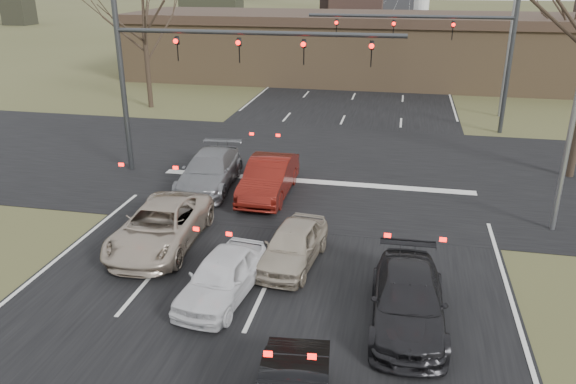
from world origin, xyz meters
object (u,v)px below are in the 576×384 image
(streetlight_right_far, at_px, (509,24))
(car_silver_suv, at_px, (160,226))
(car_grey_ahead, at_px, (210,171))
(car_silver_ahead, at_px, (293,245))
(mast_arm_near, at_px, (192,59))
(building, at_px, (388,48))
(mast_arm_far, at_px, (458,40))
(car_charcoal_sedan, at_px, (408,300))
(streetlight_right_near, at_px, (576,70))
(car_red_ahead, at_px, (269,178))
(car_white_sedan, at_px, (222,276))

(streetlight_right_far, distance_m, car_silver_suv, 25.30)
(car_grey_ahead, bearing_deg, car_silver_ahead, -55.01)
(streetlight_right_far, bearing_deg, mast_arm_near, -136.11)
(building, relative_size, mast_arm_far, 3.81)
(mast_arm_near, distance_m, car_silver_suv, 8.29)
(mast_arm_far, height_order, car_silver_ahead, mast_arm_far)
(streetlight_right_far, xyz_separation_m, car_charcoal_sedan, (-5.32, -23.78, -4.92))
(building, relative_size, car_charcoal_sedan, 9.17)
(streetlight_right_near, bearing_deg, car_red_ahead, 173.81)
(mast_arm_near, height_order, car_white_sedan, mast_arm_near)
(streetlight_right_far, height_order, car_white_sedan, streetlight_right_far)
(streetlight_right_near, distance_m, car_white_sedan, 12.83)
(car_silver_ahead, bearing_deg, car_charcoal_sedan, -28.99)
(streetlight_right_far, xyz_separation_m, car_silver_suv, (-13.32, -20.95, -4.88))
(building, relative_size, streetlight_right_near, 4.24)
(car_charcoal_sedan, bearing_deg, car_silver_ahead, 142.79)
(car_white_sedan, relative_size, car_charcoal_sedan, 0.83)
(streetlight_right_far, relative_size, car_red_ahead, 2.14)
(mast_arm_far, distance_m, streetlight_right_far, 5.12)
(building, relative_size, car_silver_ahead, 11.20)
(mast_arm_far, xyz_separation_m, car_silver_ahead, (-5.68, -17.26, -4.37))
(streetlight_right_near, distance_m, car_grey_ahead, 13.98)
(building, bearing_deg, car_red_ahead, -97.53)
(car_charcoal_sedan, distance_m, car_red_ahead, 9.66)
(streetlight_right_near, relative_size, car_charcoal_sedan, 2.16)
(car_silver_ahead, bearing_deg, mast_arm_near, 134.98)
(mast_arm_far, bearing_deg, building, 105.58)
(mast_arm_far, bearing_deg, car_white_sedan, -110.30)
(car_white_sedan, xyz_separation_m, car_grey_ahead, (-3.15, 8.10, 0.08))
(streetlight_right_near, xyz_separation_m, car_silver_suv, (-12.82, -3.95, -4.88))
(mast_arm_far, bearing_deg, car_charcoal_sedan, -96.30)
(car_silver_ahead, bearing_deg, mast_arm_far, 78.48)
(car_red_ahead, bearing_deg, car_silver_suv, -115.80)
(building, xyz_separation_m, car_charcoal_sedan, (2.00, -34.78, -1.99))
(streetlight_right_far, relative_size, car_charcoal_sedan, 2.16)
(car_charcoal_sedan, height_order, car_red_ahead, car_red_ahead)
(mast_arm_near, relative_size, car_white_sedan, 3.16)
(building, relative_size, car_red_ahead, 9.06)
(mast_arm_near, distance_m, car_grey_ahead, 4.69)
(mast_arm_far, relative_size, car_white_sedan, 2.90)
(car_white_sedan, distance_m, car_silver_ahead, 2.76)
(car_red_ahead, bearing_deg, car_white_sedan, -86.25)
(streetlight_right_far, distance_m, car_red_ahead, 19.84)
(mast_arm_near, xyz_separation_m, car_silver_ahead, (5.73, -7.26, -4.43))
(mast_arm_near, bearing_deg, car_red_ahead, -27.02)
(streetlight_right_near, bearing_deg, building, 103.69)
(streetlight_right_far, bearing_deg, car_silver_suv, -122.46)
(streetlight_right_near, height_order, streetlight_right_far, same)
(car_charcoal_sedan, xyz_separation_m, car_silver_ahead, (-3.50, 2.51, -0.03))
(building, relative_size, streetlight_right_far, 4.24)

